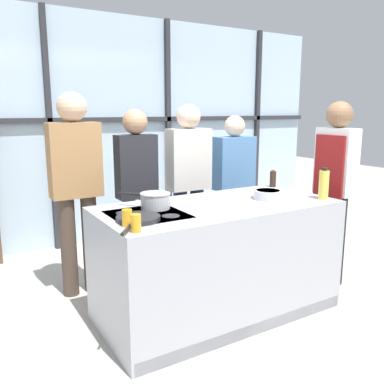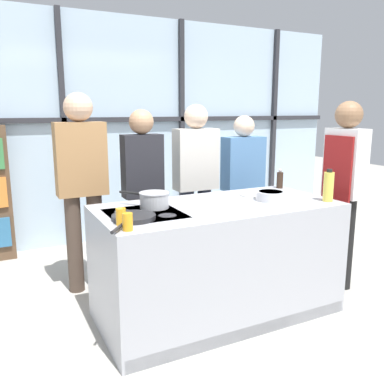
{
  "view_description": "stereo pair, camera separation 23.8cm",
  "coord_description": "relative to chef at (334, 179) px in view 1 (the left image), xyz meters",
  "views": [
    {
      "loc": [
        -1.8,
        -2.59,
        1.66
      ],
      "look_at": [
        -0.19,
        0.1,
        1.03
      ],
      "focal_mm": 38.0,
      "sensor_mm": 36.0,
      "label": 1
    },
    {
      "loc": [
        -1.59,
        -2.7,
        1.66
      ],
      "look_at": [
        -0.19,
        0.1,
        1.03
      ],
      "focal_mm": 38.0,
      "sensor_mm": 36.0,
      "label": 2
    }
  ],
  "objects": [
    {
      "name": "frying_pan",
      "position": [
        -2.06,
        -0.1,
        -0.07
      ],
      "size": [
        0.4,
        0.47,
        0.04
      ],
      "color": "#232326",
      "rests_on": "demo_island"
    },
    {
      "name": "spectator_center_right",
      "position": [
        -1.02,
        0.99,
        -0.04
      ],
      "size": [
        0.44,
        0.24,
        1.72
      ],
      "rotation": [
        0.0,
        0.0,
        3.14
      ],
      "color": "#232838",
      "rests_on": "ground_plane"
    },
    {
      "name": "pepper_grinder",
      "position": [
        -0.44,
        0.36,
        -0.0
      ],
      "size": [
        0.06,
        0.06,
        0.19
      ],
      "color": "#332319",
      "rests_on": "demo_island"
    },
    {
      "name": "ground_plane",
      "position": [
        -1.31,
        0.03,
        -1.01
      ],
      "size": [
        18.0,
        18.0,
        0.0
      ],
      "primitive_type": "plane",
      "color": "#ADA89E"
    },
    {
      "name": "spectator_far_left",
      "position": [
        -2.18,
        0.99,
        0.03
      ],
      "size": [
        0.44,
        0.25,
        1.81
      ],
      "rotation": [
        0.0,
        0.0,
        3.14
      ],
      "color": "#47382D",
      "rests_on": "ground_plane"
    },
    {
      "name": "demo_island",
      "position": [
        -1.31,
        0.03,
        -0.55
      ],
      "size": [
        1.92,
        0.91,
        0.93
      ],
      "color": "#A8AAB2",
      "rests_on": "ground_plane"
    },
    {
      "name": "chef",
      "position": [
        0.0,
        0.0,
        0.0
      ],
      "size": [
        0.24,
        0.39,
        1.74
      ],
      "rotation": [
        0.0,
        0.0,
        1.57
      ],
      "color": "black",
      "rests_on": "ground_plane"
    },
    {
      "name": "saucepan",
      "position": [
        -1.81,
        0.16,
        -0.02
      ],
      "size": [
        0.32,
        0.36,
        0.12
      ],
      "color": "silver",
      "rests_on": "demo_island"
    },
    {
      "name": "spectator_far_right",
      "position": [
        -0.45,
        0.99,
        -0.12
      ],
      "size": [
        0.45,
        0.22,
        1.6
      ],
      "rotation": [
        0.0,
        0.0,
        3.14
      ],
      "color": "black",
      "rests_on": "ground_plane"
    },
    {
      "name": "white_plate",
      "position": [
        -0.85,
        0.19,
        -0.08
      ],
      "size": [
        0.27,
        0.27,
        0.01
      ],
      "primitive_type": "cylinder",
      "color": "white",
      "rests_on": "demo_island"
    },
    {
      "name": "juice_glass_far",
      "position": [
        -2.17,
        -0.19,
        -0.03
      ],
      "size": [
        0.07,
        0.07,
        0.11
      ],
      "primitive_type": "cylinder",
      "color": "orange",
      "rests_on": "demo_island"
    },
    {
      "name": "back_window_wall",
      "position": [
        -1.31,
        2.39,
        0.39
      ],
      "size": [
        6.4,
        0.1,
        2.8
      ],
      "color": "silver",
      "rests_on": "ground_plane"
    },
    {
      "name": "mixing_bowl",
      "position": [
        -0.85,
        -0.03,
        -0.05
      ],
      "size": [
        0.24,
        0.24,
        0.08
      ],
      "color": "silver",
      "rests_on": "demo_island"
    },
    {
      "name": "juice_glass_near",
      "position": [
        -2.17,
        -0.33,
        -0.03
      ],
      "size": [
        0.07,
        0.07,
        0.11
      ],
      "primitive_type": "cylinder",
      "color": "orange",
      "rests_on": "demo_island"
    },
    {
      "name": "spectator_center_left",
      "position": [
        -1.6,
        0.99,
        -0.04
      ],
      "size": [
        0.38,
        0.23,
        1.67
      ],
      "rotation": [
        0.0,
        0.0,
        3.14
      ],
      "color": "#47382D",
      "rests_on": "ground_plane"
    },
    {
      "name": "oil_bottle",
      "position": [
        -0.45,
        -0.27,
        0.04
      ],
      "size": [
        0.08,
        0.08,
        0.27
      ],
      "color": "#E0CC4C",
      "rests_on": "demo_island"
    }
  ]
}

